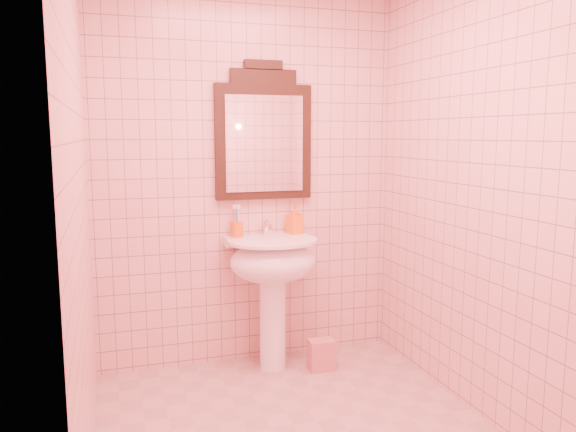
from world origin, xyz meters
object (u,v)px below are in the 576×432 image
object	(u,v)px
pedestal_sink	(273,270)
toothbrush_cup	(237,229)
soap_dispenser	(295,220)
towel	(321,355)
mirror	(264,136)

from	to	relation	value
pedestal_sink	toothbrush_cup	distance (m)	0.36
soap_dispenser	towel	size ratio (longest dim) A/B	0.96
toothbrush_cup	soap_dispenser	distance (m)	0.40
pedestal_sink	mirror	bearing A→B (deg)	90.00
soap_dispenser	mirror	bearing A→B (deg)	150.19
pedestal_sink	soap_dispenser	world-z (taller)	soap_dispenser
soap_dispenser	towel	distance (m)	0.91
pedestal_sink	towel	bearing A→B (deg)	-22.39
pedestal_sink	toothbrush_cup	size ratio (longest dim) A/B	4.64
towel	mirror	bearing A→B (deg)	132.30
mirror	pedestal_sink	bearing A→B (deg)	-90.00
toothbrush_cup	towel	distance (m)	0.99
pedestal_sink	soap_dispenser	size ratio (longest dim) A/B	4.44
soap_dispenser	toothbrush_cup	bearing A→B (deg)	164.38
pedestal_sink	soap_dispenser	bearing A→B (deg)	37.50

